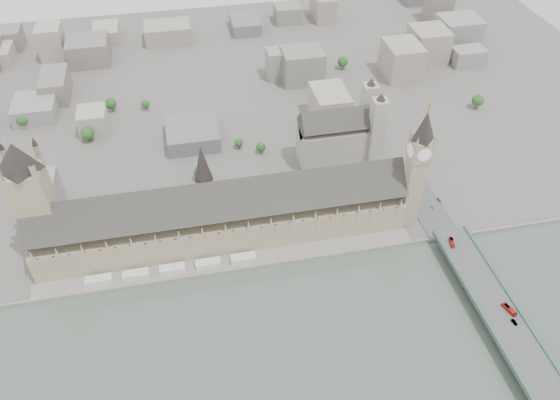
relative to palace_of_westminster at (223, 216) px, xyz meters
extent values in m
plane|color=#595651|center=(0.00, -19.70, -22.71)|extent=(900.00, 900.00, 0.00)
cube|color=gray|center=(0.00, -34.70, -21.21)|extent=(600.00, 1.50, 3.00)
cube|color=gray|center=(0.00, -27.20, -21.71)|extent=(270.00, 15.00, 2.00)
cube|color=silver|center=(-90.00, -26.70, -18.71)|extent=(18.00, 7.00, 4.00)
cube|color=silver|center=(-65.00, -26.70, -18.71)|extent=(18.00, 7.00, 4.00)
cube|color=silver|center=(-40.00, -26.70, -18.71)|extent=(18.00, 7.00, 4.00)
cube|color=silver|center=(-15.00, -26.70, -18.71)|extent=(18.00, 7.00, 4.00)
cube|color=silver|center=(10.00, -26.70, -18.71)|extent=(18.00, 7.00, 4.00)
cube|color=gray|center=(0.00, 0.30, -10.21)|extent=(265.00, 40.00, 25.00)
cube|color=#2D2A28|center=(0.00, 0.30, 12.37)|extent=(265.00, 40.73, 40.73)
cube|color=gray|center=(138.00, -11.70, 8.29)|extent=(12.00, 12.00, 62.00)
cube|color=gray|center=(138.00, -11.70, 47.29)|extent=(14.00, 14.00, 16.00)
cylinder|color=white|center=(145.20, -11.70, 47.29)|extent=(0.60, 10.00, 10.00)
cylinder|color=white|center=(130.80, -11.70, 47.29)|extent=(0.60, 10.00, 10.00)
cylinder|color=white|center=(138.00, -4.50, 47.29)|extent=(10.00, 0.60, 10.00)
cylinder|color=white|center=(138.00, -18.90, 47.29)|extent=(10.00, 0.60, 10.00)
cone|color=#2A2422|center=(138.00, -11.70, 66.29)|extent=(17.00, 17.00, 22.00)
cylinder|color=#ECA845|center=(138.00, -11.70, 80.29)|extent=(1.00, 1.00, 6.00)
sphere|color=#ECA845|center=(138.00, -11.70, 83.79)|extent=(2.00, 2.00, 2.00)
cone|color=gray|center=(144.50, -5.20, 59.29)|extent=(2.40, 2.40, 8.00)
cone|color=gray|center=(131.50, -5.20, 59.29)|extent=(2.40, 2.40, 8.00)
cone|color=gray|center=(144.50, -18.20, 59.29)|extent=(2.40, 2.40, 8.00)
cone|color=gray|center=(131.50, -18.20, 59.29)|extent=(2.40, 2.40, 8.00)
cube|color=gray|center=(-122.00, 6.30, 17.29)|extent=(23.00, 23.00, 80.00)
cone|color=#2A2422|center=(-122.00, 6.30, 67.29)|extent=(30.00, 30.00, 20.00)
cylinder|color=gray|center=(-10.00, 6.30, 20.29)|extent=(12.00, 12.00, 20.00)
cone|color=#2A2422|center=(-10.00, 6.30, 44.29)|extent=(13.00, 13.00, 28.00)
cube|color=#474749|center=(162.00, -107.20, -17.58)|extent=(25.00, 325.00, 10.25)
cube|color=#9B968B|center=(105.00, 75.30, -5.71)|extent=(60.00, 28.00, 34.00)
cube|color=#2D2A28|center=(105.00, 75.30, 16.29)|extent=(60.00, 28.28, 28.28)
cube|color=#9B968B|center=(137.00, 87.30, 9.29)|extent=(12.00, 12.00, 64.00)
cube|color=#9B968B|center=(137.00, 63.30, 9.29)|extent=(12.00, 12.00, 64.00)
imported|color=red|center=(157.43, -48.64, -11.08)|extent=(4.61, 10.12, 2.75)
imported|color=red|center=(167.65, -110.81, -10.93)|extent=(5.77, 11.18, 3.04)
imported|color=gray|center=(166.19, -119.72, -11.69)|extent=(2.36, 4.86, 1.53)
imported|color=gray|center=(167.63, -4.28, -11.72)|extent=(3.13, 5.40, 1.47)
camera|label=1|loc=(-16.90, -287.55, 270.73)|focal=35.00mm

